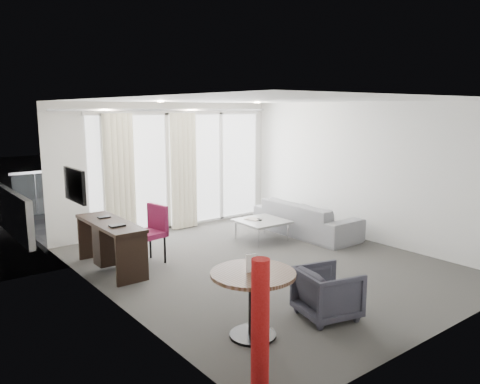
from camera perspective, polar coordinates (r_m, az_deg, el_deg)
floor at (r=7.63m, az=2.80°, el=-8.79°), size 5.00×6.00×0.00m
ceiling at (r=7.22m, az=2.98°, el=11.12°), size 5.00×6.00×0.00m
wall_left at (r=6.02m, az=-15.49°, el=-1.48°), size 0.00×6.00×2.60m
wall_right at (r=9.13m, az=14.88°, el=2.40°), size 0.00×6.00×2.60m
wall_front at (r=5.45m, az=23.94°, el=-3.18°), size 5.00×0.00×2.60m
window_panel at (r=9.91m, az=-7.11°, el=2.67°), size 4.00×0.02×2.38m
window_frame at (r=9.90m, az=-7.07°, el=2.66°), size 4.10×0.06×2.44m
curtain_left at (r=9.11m, az=-14.43°, el=1.77°), size 0.60×0.20×2.38m
curtain_right at (r=9.75m, az=-6.87°, el=2.55°), size 0.60×0.20×2.38m
curtain_track at (r=9.54m, az=-8.33°, el=9.88°), size 4.80×0.04×0.04m
downlight_a at (r=8.04m, az=-9.66°, el=10.82°), size 0.12×0.12×0.02m
downlight_b at (r=9.22m, az=2.12°, el=10.84°), size 0.12×0.12×0.02m
desk at (r=7.55m, az=-15.47°, el=-6.34°), size 0.51×1.62×0.76m
tv at (r=7.37m, az=-19.51°, el=0.78°), size 0.05×0.80×0.50m
desk_chair at (r=7.69m, az=-11.23°, el=-5.15°), size 0.59×0.56×0.94m
round_table at (r=5.23m, az=1.59°, el=-13.54°), size 1.13×1.13×0.74m
menu_card at (r=5.11m, az=1.34°, el=-9.94°), size 0.11×0.05×0.20m
red_lamp at (r=4.12m, az=2.47°, el=-16.48°), size 0.31×0.31×1.26m
tub_armchair at (r=5.80m, az=10.63°, el=-12.00°), size 0.81×0.79×0.61m
coffee_table at (r=8.94m, az=2.66°, el=-4.66°), size 0.89×0.89×0.39m
remote at (r=8.91m, az=2.36°, el=-3.60°), size 0.12×0.18×0.02m
magazine at (r=8.96m, az=1.61°, el=-3.53°), size 0.31×0.36×0.02m
sofa at (r=9.40m, az=8.06°, el=-3.17°), size 0.88×2.24×0.65m
terrace_slab at (r=11.44m, az=-10.87°, el=-2.85°), size 5.60×3.00×0.12m
rattan_chair_a at (r=11.22m, az=-5.65°, el=-0.43°), size 0.75×0.75×0.86m
rattan_chair_b at (r=12.32m, az=-3.41°, el=0.30°), size 0.56×0.56×0.75m
rattan_table at (r=11.03m, az=-5.54°, el=-1.65°), size 0.60×0.60×0.46m
balustrade at (r=12.63m, az=-13.95°, el=0.83°), size 5.50×0.06×1.05m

